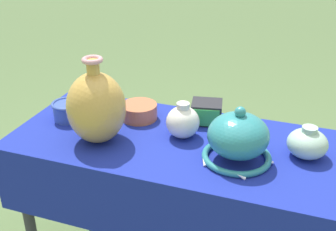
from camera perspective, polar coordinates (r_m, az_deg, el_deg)
display_table at (r=1.62m, az=0.39°, el=-6.17°), size 1.21×0.56×0.72m
vase_tall_bulbous at (r=1.54m, az=-9.69°, el=1.13°), size 0.22×0.22×0.32m
vase_dome_bell at (r=1.44m, az=9.46°, el=-3.12°), size 0.25×0.25×0.20m
mosaic_tile_box at (r=1.70m, az=5.25°, el=0.47°), size 0.14×0.13×0.08m
pot_squat_terracotta at (r=1.72m, az=-3.92°, el=0.56°), size 0.15×0.15×0.06m
pot_squat_slate at (r=1.89m, az=-10.59°, el=2.52°), size 0.11×0.11×0.06m
cup_wide_cobalt at (r=1.76m, az=-13.44°, el=0.72°), size 0.13×0.13×0.08m
jar_round_celadon at (r=1.53m, az=18.36°, el=-3.59°), size 0.14×0.14×0.12m
jar_round_ivory at (r=1.57m, az=2.01°, el=-0.85°), size 0.13×0.13×0.14m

